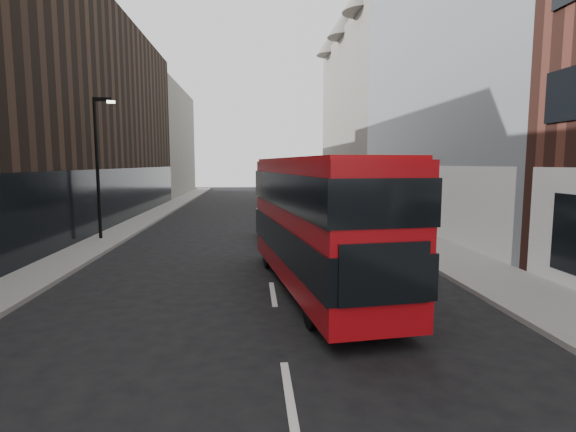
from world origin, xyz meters
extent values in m
cube|color=slate|center=(7.50, 25.00, 0.07)|extent=(3.00, 80.00, 0.15)
cube|color=slate|center=(-8.00, 25.00, 0.07)|extent=(2.00, 80.00, 0.15)
cube|color=#A1A8AC|center=(11.50, 21.00, 10.00)|extent=(5.00, 22.00, 20.00)
cube|color=silver|center=(9.15, 21.00, 1.90)|extent=(0.35, 21.00, 3.80)
cube|color=slate|center=(11.50, 44.00, 9.00)|extent=(5.00, 24.00, 18.00)
cone|color=slate|center=(9.50, 44.00, 19.50)|extent=(4.00, 4.00, 3.00)
cone|color=slate|center=(9.50, 52.00, 19.50)|extent=(4.00, 4.00, 3.00)
cube|color=black|center=(-11.50, 30.00, 7.00)|extent=(5.00, 24.00, 14.00)
cube|color=slate|center=(-11.50, 52.00, 6.50)|extent=(5.00, 20.00, 13.00)
cylinder|color=black|center=(-8.30, 18.00, 3.65)|extent=(0.16, 0.16, 7.00)
cube|color=black|center=(-7.90, 18.00, 7.05)|extent=(0.90, 0.15, 0.18)
cube|color=#FFF2CC|center=(-7.50, 18.00, 6.93)|extent=(0.35, 0.22, 0.12)
cube|color=#B00A10|center=(1.37, 8.38, 2.18)|extent=(3.54, 10.21, 3.64)
cube|color=black|center=(1.37, 8.38, 1.59)|extent=(3.67, 10.27, 1.00)
cube|color=black|center=(1.37, 8.38, 3.14)|extent=(3.67, 10.27, 1.00)
cube|color=black|center=(2.02, 3.39, 1.73)|extent=(1.93, 0.33, 1.27)
cube|color=black|center=(0.73, 13.37, 1.73)|extent=(1.93, 0.33, 1.27)
cube|color=#B00A10|center=(1.37, 8.38, 4.03)|extent=(3.40, 9.80, 0.12)
cylinder|color=black|center=(-0.02, 11.42, 0.45)|extent=(0.39, 0.94, 0.91)
cylinder|color=black|center=(1.94, 11.68, 0.45)|extent=(0.39, 0.94, 0.91)
cylinder|color=black|center=(0.81, 5.08, 0.45)|extent=(0.39, 0.94, 0.91)
cylinder|color=black|center=(2.76, 5.33, 0.45)|extent=(0.39, 0.94, 0.91)
cube|color=black|center=(3.52, 40.37, 1.96)|extent=(2.73, 11.10, 3.11)
cube|color=black|center=(3.52, 40.37, 1.76)|extent=(2.85, 11.15, 1.11)
cube|color=black|center=(3.41, 34.82, 1.91)|extent=(2.14, 0.12, 1.41)
cube|color=black|center=(3.63, 45.93, 1.91)|extent=(2.14, 0.12, 1.41)
cube|color=black|center=(3.52, 40.37, 3.55)|extent=(2.62, 10.66, 0.12)
cylinder|color=black|center=(2.48, 43.93, 0.50)|extent=(0.32, 1.01, 1.00)
cylinder|color=black|center=(4.70, 43.88, 0.50)|extent=(0.32, 1.01, 1.00)
cylinder|color=black|center=(2.35, 36.86, 0.50)|extent=(0.32, 1.01, 1.00)
cylinder|color=black|center=(4.56, 36.81, 0.50)|extent=(0.32, 1.01, 1.00)
imported|color=black|center=(2.45, 15.12, 0.62)|extent=(1.77, 3.74, 1.23)
imported|color=#94989C|center=(0.50, 18.00, 0.64)|extent=(1.64, 3.98, 1.28)
imported|color=black|center=(4.26, 25.29, 0.62)|extent=(2.22, 4.46, 1.24)
camera|label=1|loc=(-0.59, -5.18, 3.92)|focal=28.00mm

